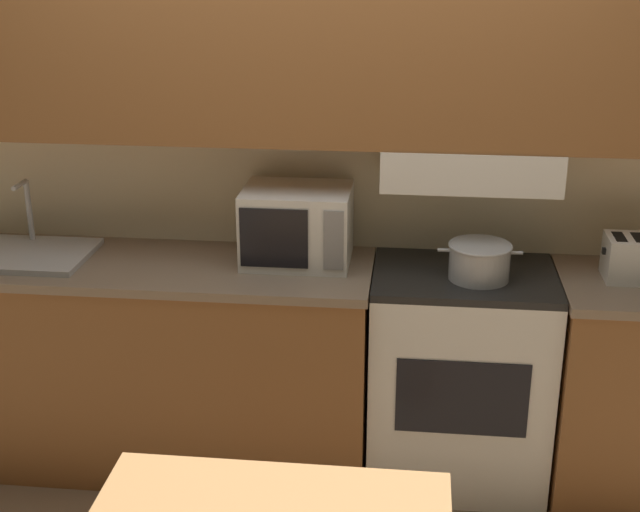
{
  "coord_description": "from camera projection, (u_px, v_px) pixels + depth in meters",
  "views": [
    {
      "loc": [
        0.39,
        -3.57,
        2.21
      ],
      "look_at": [
        0.05,
        -0.53,
        1.07
      ],
      "focal_mm": 50.0,
      "sensor_mm": 36.0,
      "label": 1
    }
  ],
  "objects": [
    {
      "name": "ground_plane",
      "position": [
        322.0,
        431.0,
        4.14
      ],
      "size": [
        16.0,
        16.0,
        0.0
      ],
      "primitive_type": "plane",
      "color": "#7F664C"
    },
    {
      "name": "wall_back",
      "position": [
        325.0,
        124.0,
        3.57
      ],
      "size": [
        5.67,
        0.38,
        2.55
      ],
      "color": "beige",
      "rests_on": "ground_plane"
    },
    {
      "name": "lower_counter_main",
      "position": [
        150.0,
        363.0,
        3.78
      ],
      "size": [
        1.87,
        0.59,
        0.92
      ],
      "color": "brown",
      "rests_on": "ground_plane"
    },
    {
      "name": "lower_counter_right_stub",
      "position": [
        636.0,
        388.0,
        3.58
      ],
      "size": [
        0.68,
        0.59,
        0.92
      ],
      "color": "brown",
      "rests_on": "ground_plane"
    },
    {
      "name": "stove_range",
      "position": [
        459.0,
        377.0,
        3.66
      ],
      "size": [
        0.72,
        0.54,
        0.92
      ],
      "color": "white",
      "rests_on": "ground_plane"
    },
    {
      "name": "cooking_pot",
      "position": [
        479.0,
        260.0,
        3.43
      ],
      "size": [
        0.32,
        0.25,
        0.14
      ],
      "color": "#B7BABF",
      "rests_on": "stove_range"
    },
    {
      "name": "microwave",
      "position": [
        297.0,
        225.0,
        3.58
      ],
      "size": [
        0.43,
        0.34,
        0.31
      ],
      "color": "white",
      "rests_on": "lower_counter_main"
    },
    {
      "name": "sink_basin",
      "position": [
        18.0,
        253.0,
        3.67
      ],
      "size": [
        0.59,
        0.4,
        0.29
      ],
      "color": "#B7BABF",
      "rests_on": "lower_counter_main"
    }
  ]
}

